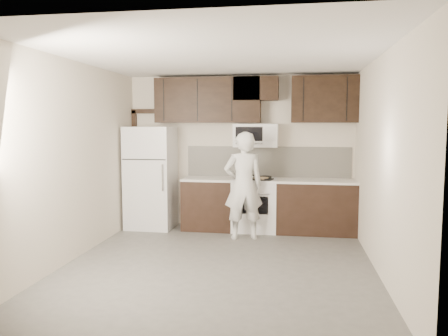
% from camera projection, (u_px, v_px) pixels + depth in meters
% --- Properties ---
extents(floor, '(4.50, 4.50, 0.00)m').
position_uv_depth(floor, '(219.00, 264.00, 5.75)').
color(floor, '#575451').
rests_on(floor, ground).
extents(back_wall, '(4.00, 0.00, 4.00)m').
position_uv_depth(back_wall, '(240.00, 152.00, 7.83)').
color(back_wall, beige).
rests_on(back_wall, ground).
extents(ceiling, '(4.50, 4.50, 0.00)m').
position_uv_depth(ceiling, '(219.00, 56.00, 5.48)').
color(ceiling, white).
rests_on(ceiling, back_wall).
extents(counter_run, '(2.95, 0.64, 0.91)m').
position_uv_depth(counter_run, '(272.00, 205.00, 7.52)').
color(counter_run, black).
rests_on(counter_run, floor).
extents(stove, '(0.76, 0.66, 0.94)m').
position_uv_depth(stove, '(255.00, 204.00, 7.57)').
color(stove, white).
rests_on(stove, floor).
extents(backsplash, '(2.90, 0.02, 0.54)m').
position_uv_depth(backsplash, '(268.00, 162.00, 7.76)').
color(backsplash, beige).
rests_on(backsplash, counter_run).
extents(upper_cabinets, '(3.48, 0.35, 0.78)m').
position_uv_depth(upper_cabinets, '(251.00, 99.00, 7.53)').
color(upper_cabinets, black).
rests_on(upper_cabinets, back_wall).
extents(microwave, '(0.76, 0.42, 0.40)m').
position_uv_depth(microwave, '(256.00, 135.00, 7.56)').
color(microwave, white).
rests_on(microwave, upper_cabinets).
extents(refrigerator, '(0.80, 0.76, 1.80)m').
position_uv_depth(refrigerator, '(151.00, 177.00, 7.76)').
color(refrigerator, white).
rests_on(refrigerator, floor).
extents(door_trim, '(0.50, 0.08, 2.12)m').
position_uv_depth(door_trim, '(137.00, 156.00, 8.10)').
color(door_trim, black).
rests_on(door_trim, floor).
extents(saucepan, '(0.28, 0.17, 0.16)m').
position_uv_depth(saucepan, '(244.00, 176.00, 7.40)').
color(saucepan, silver).
rests_on(saucepan, stove).
extents(baking_tray, '(0.42, 0.35, 0.02)m').
position_uv_depth(baking_tray, '(261.00, 179.00, 7.37)').
color(baking_tray, black).
rests_on(baking_tray, counter_run).
extents(pizza, '(0.30, 0.30, 0.02)m').
position_uv_depth(pizza, '(261.00, 178.00, 7.36)').
color(pizza, beige).
rests_on(pizza, baking_tray).
extents(person, '(0.72, 0.58, 1.73)m').
position_uv_depth(person, '(243.00, 186.00, 6.99)').
color(person, white).
rests_on(person, floor).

